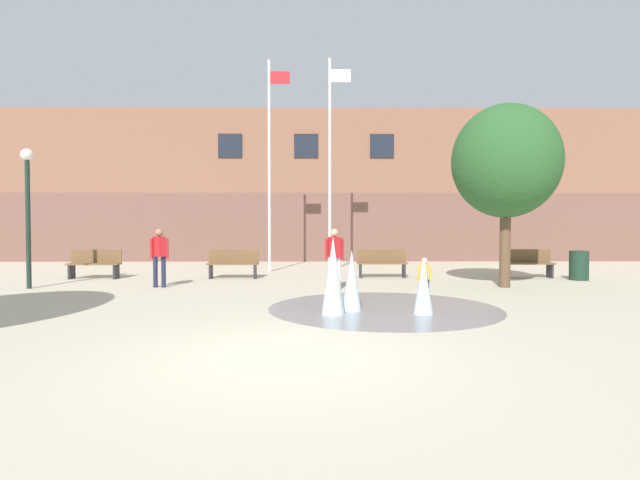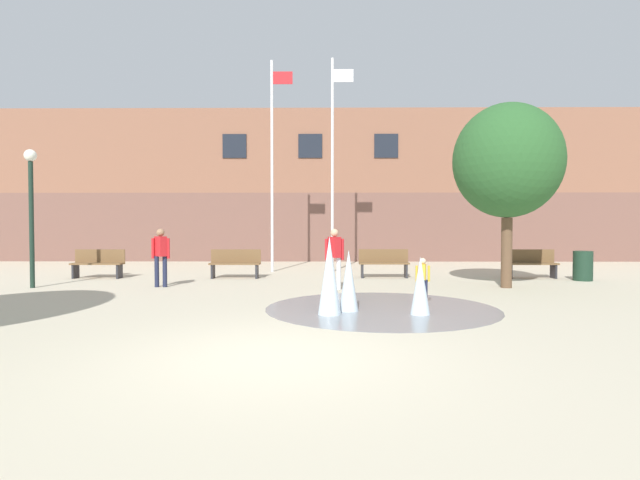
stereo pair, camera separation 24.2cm
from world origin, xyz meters
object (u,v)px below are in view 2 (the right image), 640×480
object	(u,v)px
flagpole_right	(333,159)
lamp_post_left_lane	(31,197)
flagpole_left	(273,160)
trash_can	(583,266)
adult_watching	(334,254)
child_in_fountain	(423,277)
park_bench_left_of_flagpoles	(235,263)
park_bench_far_right	(531,263)
adult_near_bench	(161,253)
street_tree_near_building	(508,161)
park_bench_center	(384,263)
park_bench_far_left	(98,263)

from	to	relation	value
flagpole_right	lamp_post_left_lane	xyz separation A→B (m)	(-8.17, -4.79, -1.65)
flagpole_left	trash_can	distance (m)	10.77
flagpole_right	adult_watching	bearing A→B (deg)	-90.61
child_in_fountain	flagpole_right	distance (m)	8.45
adult_watching	lamp_post_left_lane	distance (m)	8.26
park_bench_left_of_flagpoles	flagpole_left	world-z (taller)	flagpole_left
park_bench_far_right	child_in_fountain	bearing A→B (deg)	-130.17
adult_watching	park_bench_left_of_flagpoles	bearing A→B (deg)	14.63
adult_near_bench	child_in_fountain	xyz separation A→B (m)	(6.55, -2.90, -0.35)
trash_can	park_bench_far_right	bearing A→B (deg)	151.60
park_bench_left_of_flagpoles	adult_near_bench	xyz separation A→B (m)	(-1.61, -2.32, 0.45)
flagpole_right	trash_can	world-z (taller)	flagpole_right
park_bench_left_of_flagpoles	child_in_fountain	distance (m)	7.19
child_in_fountain	lamp_post_left_lane	distance (m)	10.47
adult_watching	flagpole_left	xyz separation A→B (m)	(-2.13, 5.06, 3.12)
park_bench_left_of_flagpoles	adult_near_bench	size ratio (longest dim) A/B	1.01
flagpole_right	trash_can	xyz separation A→B (m)	(7.55, -2.87, -3.64)
trash_can	adult_watching	bearing A→B (deg)	-163.94
flagpole_right	lamp_post_left_lane	size ratio (longest dim) A/B	2.07
park_bench_left_of_flagpoles	lamp_post_left_lane	bearing A→B (deg)	-153.15
park_bench_left_of_flagpoles	street_tree_near_building	distance (m)	8.62
street_tree_near_building	adult_watching	bearing A→B (deg)	-174.69
park_bench_center	flagpole_right	distance (m)	4.45
park_bench_far_right	lamp_post_left_lane	size ratio (longest dim) A/B	0.43
park_bench_far_left	adult_watching	bearing A→B (deg)	-20.30
adult_near_bench	flagpole_left	bearing A→B (deg)	103.78
flagpole_left	lamp_post_left_lane	bearing A→B (deg)	-141.31
trash_can	park_bench_center	bearing A→B (deg)	172.14
park_bench_center	adult_near_bench	size ratio (longest dim) A/B	1.01
adult_watching	lamp_post_left_lane	bearing A→B (deg)	54.83
flagpole_left	flagpole_right	distance (m)	2.19
adult_near_bench	lamp_post_left_lane	distance (m)	3.72
child_in_fountain	trash_can	bearing A→B (deg)	-35.93
park_bench_far_left	street_tree_near_building	size ratio (longest dim) A/B	0.32
flagpole_right	trash_can	bearing A→B (deg)	-20.85
park_bench_far_left	street_tree_near_building	bearing A→B (deg)	-10.89
adult_near_bench	child_in_fountain	distance (m)	7.17
adult_near_bench	lamp_post_left_lane	xyz separation A→B (m)	(-3.39, -0.22, 1.51)
flagpole_left	lamp_post_left_lane	world-z (taller)	flagpole_left
child_in_fountain	flagpole_right	world-z (taller)	flagpole_right
child_in_fountain	street_tree_near_building	distance (m)	4.90
trash_can	child_in_fountain	bearing A→B (deg)	-141.43
park_bench_far_left	street_tree_near_building	distance (m)	12.68
park_bench_far_left	flagpole_left	world-z (taller)	flagpole_left
lamp_post_left_lane	park_bench_far_left	bearing A→B (deg)	75.53
park_bench_far_right	adult_near_bench	size ratio (longest dim) A/B	1.01
lamp_post_left_lane	street_tree_near_building	xyz separation A→B (m)	(12.76, 0.16, 0.96)
park_bench_center	park_bench_far_right	xyz separation A→B (m)	(4.66, -0.12, 0.00)
park_bench_far_left	child_in_fountain	bearing A→B (deg)	-29.10
park_bench_left_of_flagpoles	park_bench_center	world-z (taller)	same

